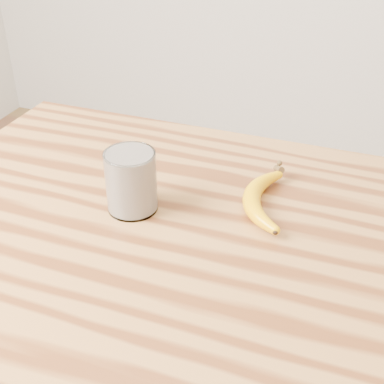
% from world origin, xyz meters
% --- Properties ---
extents(table, '(1.20, 0.80, 0.90)m').
position_xyz_m(table, '(0.00, 0.00, 0.77)').
color(table, olive).
rests_on(table, ground).
extents(smoothie_glass, '(0.08, 0.08, 0.11)m').
position_xyz_m(smoothie_glass, '(-0.20, 0.07, 0.95)').
color(smoothie_glass, white).
rests_on(smoothie_glass, table).
extents(banana, '(0.14, 0.26, 0.03)m').
position_xyz_m(banana, '(-0.02, 0.14, 0.92)').
color(banana, '#E29C02').
rests_on(banana, table).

